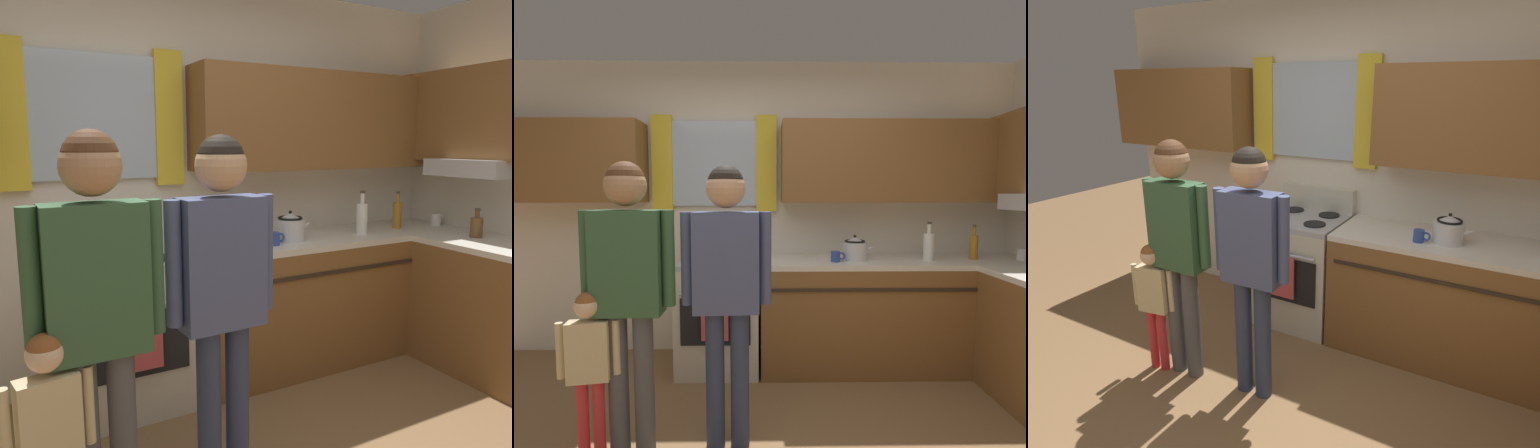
{
  "view_description": "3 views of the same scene",
  "coord_description": "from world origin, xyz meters",
  "views": [
    {
      "loc": [
        -0.99,
        -1.32,
        1.56
      ],
      "look_at": [
        0.13,
        0.72,
        1.18
      ],
      "focal_mm": 35.17,
      "sensor_mm": 36.0,
      "label": 1
    },
    {
      "loc": [
        0.08,
        -1.45,
        1.43
      ],
      "look_at": [
        0.12,
        1.08,
        1.23
      ],
      "focal_mm": 25.6,
      "sensor_mm": 36.0,
      "label": 2
    },
    {
      "loc": [
        1.2,
        -1.42,
        1.91
      ],
      "look_at": [
        -0.01,
        0.71,
        1.12
      ],
      "focal_mm": 30.32,
      "sensor_mm": 36.0,
      "label": 3
    }
  ],
  "objects": [
    {
      "name": "kitchen_counter_run",
      "position": [
        1.51,
        1.09,
        0.45
      ],
      "size": [
        2.25,
        2.18,
        0.9
      ],
      "color": "brown",
      "rests_on": "ground"
    },
    {
      "name": "small_child",
      "position": [
        -0.85,
        0.42,
        0.58
      ],
      "size": [
        0.31,
        0.12,
        0.93
      ],
      "color": "red",
      "rests_on": "ground"
    },
    {
      "name": "adult_holding_child",
      "position": [
        -0.65,
        0.49,
        1.01
      ],
      "size": [
        0.5,
        0.22,
        1.61
      ],
      "color": "#4C4C51",
      "rests_on": "ground"
    },
    {
      "name": "mug_cobalt_blue",
      "position": [
        0.65,
        1.41,
        0.94
      ],
      "size": [
        0.11,
        0.07,
        0.08
      ],
      "color": "#2D479E",
      "rests_on": "kitchen_counter_run"
    },
    {
      "name": "stovetop_kettle",
      "position": [
        0.82,
        1.49,
        1.0
      ],
      "size": [
        0.27,
        0.2,
        0.21
      ],
      "color": "silver",
      "rests_on": "kitchen_counter_run"
    },
    {
      "name": "bottle_milk_white",
      "position": [
        1.4,
        1.45,
        1.02
      ],
      "size": [
        0.08,
        0.08,
        0.31
      ],
      "color": "white",
      "rests_on": "kitchen_counter_run"
    },
    {
      "name": "back_wall_unit",
      "position": [
        0.04,
        1.82,
        1.46
      ],
      "size": [
        4.6,
        0.42,
        2.6
      ],
      "color": "silver",
      "rests_on": "ground"
    },
    {
      "name": "mug_ceramic_white",
      "position": [
        2.19,
        1.47,
        0.95
      ],
      "size": [
        0.13,
        0.08,
        0.09
      ],
      "color": "white",
      "rests_on": "kitchen_counter_run"
    },
    {
      "name": "bottle_oil_amber",
      "position": [
        1.8,
        1.51,
        1.01
      ],
      "size": [
        0.06,
        0.06,
        0.29
      ],
      "color": "#B27223",
      "rests_on": "kitchen_counter_run"
    },
    {
      "name": "stove_oven",
      "position": [
        -0.29,
        1.54,
        0.47
      ],
      "size": [
        0.65,
        0.67,
        1.1
      ],
      "color": "beige",
      "rests_on": "ground"
    },
    {
      "name": "adult_in_plaid",
      "position": [
        -0.13,
        0.54,
        1.0
      ],
      "size": [
        0.5,
        0.22,
        1.59
      ],
      "color": "#2D3856",
      "rests_on": "ground"
    }
  ]
}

